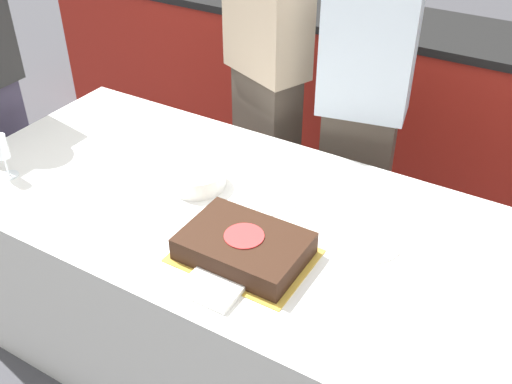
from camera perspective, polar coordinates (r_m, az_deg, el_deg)
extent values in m
plane|color=#424247|center=(2.56, -1.48, -14.85)|extent=(14.00, 14.00, 0.00)
cube|color=#A82319|center=(3.44, 12.59, 7.99)|extent=(4.40, 0.55, 0.88)
cube|color=black|center=(3.27, 13.63, 15.18)|extent=(4.40, 0.58, 0.04)
cube|color=silver|center=(2.29, -1.61, -8.98)|extent=(2.17, 1.00, 0.73)
cube|color=gold|center=(1.87, -1.11, -6.09)|extent=(0.41, 0.30, 0.00)
cube|color=black|center=(1.84, -1.12, -5.16)|extent=(0.37, 0.26, 0.08)
cylinder|color=red|center=(1.82, -1.14, -4.20)|extent=(0.12, 0.12, 0.00)
cylinder|color=white|center=(2.17, -5.65, 1.40)|extent=(0.21, 0.21, 0.07)
cylinder|color=white|center=(2.41, -22.46, 1.47)|extent=(0.07, 0.07, 0.00)
cylinder|color=white|center=(2.39, -22.67, 2.28)|extent=(0.01, 0.01, 0.08)
cylinder|color=white|center=(2.35, -23.13, 4.00)|extent=(0.05, 0.05, 0.09)
cylinder|color=white|center=(2.11, 1.29, -0.55)|extent=(0.21, 0.21, 0.00)
cylinder|color=white|center=(1.95, 10.66, -4.67)|extent=(0.21, 0.21, 0.00)
cube|color=white|center=(1.75, -4.36, -9.26)|extent=(0.17, 0.11, 0.02)
cube|color=#4C4238|center=(2.71, 9.16, -0.17)|extent=(0.32, 0.22, 0.83)
cube|color=silver|center=(2.39, 10.71, 13.46)|extent=(0.38, 0.27, 0.55)
cube|color=#383347|center=(3.02, -23.13, 1.60)|extent=(0.16, 0.31, 0.87)
cube|color=#4C4238|center=(2.85, 0.94, 3.09)|extent=(0.35, 0.27, 0.90)
cube|color=tan|center=(2.55, 1.10, 16.95)|extent=(0.42, 0.33, 0.54)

